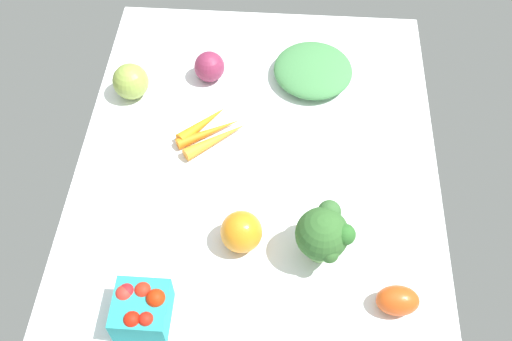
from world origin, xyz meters
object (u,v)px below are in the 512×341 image
at_px(carrot_bunch, 210,132).
at_px(red_onion_center, 209,67).
at_px(berry_basket, 141,308).
at_px(bell_pepper_orange, 241,232).
at_px(roma_tomato, 398,300).
at_px(leafy_greens_clump, 313,70).
at_px(heirloom_tomato_green, 131,81).
at_px(broccoli_head, 324,233).

height_order(carrot_bunch, red_onion_center, red_onion_center).
height_order(berry_basket, bell_pepper_orange, bell_pepper_orange).
relative_size(roma_tomato, bell_pepper_orange, 0.95).
relative_size(leafy_greens_clump, roma_tomato, 2.43).
bearing_deg(bell_pepper_orange, leafy_greens_clump, 163.92).
bearing_deg(bell_pepper_orange, red_onion_center, -165.79).
bearing_deg(bell_pepper_orange, berry_basket, -44.97).
relative_size(roma_tomato, red_onion_center, 1.08).
bearing_deg(red_onion_center, carrot_bunch, 6.65).
bearing_deg(bell_pepper_orange, heirloom_tomato_green, -142.83).
xyz_separation_m(heirloom_tomato_green, broccoli_head, (0.39, 0.43, 0.04)).
height_order(carrot_bunch, heirloom_tomato_green, heirloom_tomato_green).
distance_m(heirloom_tomato_green, broccoli_head, 0.58).
bearing_deg(roma_tomato, leafy_greens_clump, -76.35).
distance_m(heirloom_tomato_green, red_onion_center, 0.18).
xyz_separation_m(leafy_greens_clump, bell_pepper_orange, (0.45, -0.13, 0.02)).
bearing_deg(carrot_bunch, berry_basket, -9.53).
bearing_deg(red_onion_center, roma_tomato, 35.83).
relative_size(berry_basket, broccoli_head, 0.75).
height_order(carrot_bunch, berry_basket, berry_basket).
bearing_deg(heirloom_tomato_green, roma_tomato, 49.54).
height_order(leafy_greens_clump, heirloom_tomato_green, heirloom_tomato_green).
xyz_separation_m(leafy_greens_clump, red_onion_center, (0.02, -0.24, 0.01)).
bearing_deg(leafy_greens_clump, broccoli_head, 2.50).
xyz_separation_m(berry_basket, red_onion_center, (-0.60, 0.05, -0.00)).
bearing_deg(berry_basket, leafy_greens_clump, 154.63).
distance_m(carrot_bunch, red_onion_center, 0.18).
distance_m(leafy_greens_clump, berry_basket, 0.68).
relative_size(leafy_greens_clump, broccoli_head, 1.48).
xyz_separation_m(carrot_bunch, berry_basket, (0.42, -0.07, 0.03)).
bearing_deg(berry_basket, bell_pepper_orange, 135.03).
xyz_separation_m(leafy_greens_clump, berry_basket, (0.61, -0.29, 0.01)).
height_order(heirloom_tomato_green, broccoli_head, broccoli_head).
relative_size(leafy_greens_clump, red_onion_center, 2.64).
xyz_separation_m(carrot_bunch, bell_pepper_orange, (0.26, 0.09, 0.03)).
relative_size(carrot_bunch, roma_tomato, 2.08).
distance_m(berry_basket, bell_pepper_orange, 0.23).
bearing_deg(leafy_greens_clump, heirloom_tomato_green, -78.81).
relative_size(carrot_bunch, broccoli_head, 1.27).
relative_size(heirloom_tomato_green, red_onion_center, 1.15).
bearing_deg(leafy_greens_clump, bell_pepper_orange, -16.08).
relative_size(roma_tomato, berry_basket, 0.81).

